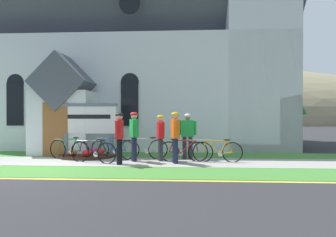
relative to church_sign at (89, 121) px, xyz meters
name	(u,v)px	position (x,y,z in m)	size (l,w,h in m)	color
ground	(81,154)	(-0.62, 0.89, -1.40)	(140.00, 140.00, 0.00)	#2B2B2D
sidewalk_slab	(114,162)	(1.33, -1.40, -1.40)	(32.00, 2.12, 0.01)	#99968E
grass_verge	(98,172)	(1.33, -3.39, -1.40)	(32.00, 1.87, 0.01)	#427F33
church_lawn	(126,155)	(1.33, 0.61, -1.40)	(24.00, 1.89, 0.01)	#427F33
curb_paint_stripe	(86,179)	(1.33, -4.48, -1.40)	(28.00, 0.16, 0.01)	yellow
church_building	(152,57)	(1.86, 5.56, 3.47)	(15.21, 10.44, 14.00)	silver
church_sign	(89,121)	(0.00, 0.00, 0.00)	(2.24, 0.24, 2.07)	slate
flower_bed	(87,155)	(0.00, -0.24, -1.31)	(2.10, 2.10, 0.34)	#382319
bicycle_blue	(144,149)	(2.26, -0.66, -1.02)	(1.74, 0.39, 0.83)	black
bicycle_green	(69,149)	(-0.46, -0.88, -1.02)	(1.67, 0.61, 0.84)	black
bicycle_white	(93,152)	(0.66, -1.66, -1.03)	(1.73, 0.57, 0.82)	black
bicycle_silver	(183,151)	(3.69, -1.11, -1.03)	(1.72, 0.16, 0.80)	black
bicycle_red	(218,151)	(4.88, -1.22, -1.03)	(1.72, 0.08, 0.81)	black
bicycle_black	(113,149)	(1.12, -0.77, -1.02)	(1.72, 0.50, 0.85)	black
cyclist_in_orange_jersey	(119,134)	(1.63, -1.97, -0.40)	(0.28, 0.74, 1.70)	black
cyclist_in_white_jersey	(188,133)	(3.84, -0.54, -0.43)	(0.66, 0.28, 1.67)	#2D2D33
cyclist_in_blue_jersey	(134,132)	(1.99, -1.28, -0.39)	(0.39, 0.75, 1.72)	#191E38
cyclist_in_red_jersey	(160,134)	(2.89, -1.07, -0.46)	(0.31, 0.76, 1.61)	#2D2D33
cyclist_in_yellow_jersey	(175,133)	(3.44, -1.65, -0.39)	(0.32, 0.75, 1.71)	#191E38
roadside_conifer	(264,68)	(7.83, 5.00, 2.71)	(4.23, 4.23, 6.59)	#4C3823
distant_hill	(207,123)	(7.84, 57.72, -1.40)	(91.67, 46.97, 23.00)	#847A5B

